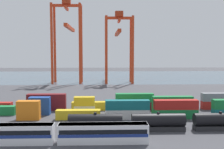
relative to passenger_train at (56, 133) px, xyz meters
The scene contains 31 objects.
ground_plane 62.84m from the passenger_train, 75.89° to the left, with size 420.00×420.00×0.00m, color #424247.
harbour_water 152.80m from the passenger_train, 84.25° to the left, with size 400.00×110.00×0.01m, color #475B6B.
passenger_train is the anchor object (origin of this frame).
freight_tank_row 23.65m from the passenger_train, 19.39° to the left, with size 41.77×2.93×4.39m.
shipping_container_0 21.96m from the passenger_train, 119.44° to the left, with size 6.04×2.44×2.60m, color orange.
shipping_container_1 22.01m from the passenger_train, 119.44° to the left, with size 6.04×2.44×2.60m, color orange.
shipping_container_2 19.31m from the passenger_train, 82.08° to the left, with size 12.10×2.44×2.60m, color gold.
shipping_container_3 25.00m from the passenger_train, 49.88° to the left, with size 12.10×2.44×2.60m, color silver.
shipping_container_4 25.05m from the passenger_train, 49.88° to the left, with size 12.10×2.44×2.60m, color #146066.
shipping_container_5 35.20m from the passenger_train, 32.89° to the left, with size 12.10×2.44×2.60m, color #197538.
shipping_container_6 35.23m from the passenger_train, 32.89° to the left, with size 12.10×2.44×2.60m, color #AD211C.
shipping_container_7 47.06m from the passenger_train, 23.96° to the left, with size 6.04×2.44×2.60m, color #146066.
shipping_container_8 47.08m from the passenger_train, 23.96° to the left, with size 6.04×2.44×2.60m, color #197538.
shipping_container_13 26.63m from the passenger_train, 110.17° to the left, with size 6.04×2.44×2.60m, color #1C4299.
shipping_container_14 26.68m from the passenger_train, 110.17° to the left, with size 6.04×2.44×2.60m, color #1C4299.
shipping_container_15 25.31m from the passenger_train, 81.04° to the left, with size 6.04×2.44×2.60m, color silver.
shipping_container_16 25.35m from the passenger_train, 81.04° to the left, with size 6.04×2.44×2.60m, color gold.
shipping_container_17 30.26m from the passenger_train, 55.68° to the left, with size 6.04×2.44×2.60m, color gold.
shipping_container_18 39.19m from the passenger_train, 39.63° to the left, with size 12.10×2.44×2.60m, color #197538.
shipping_container_19 39.22m from the passenger_train, 39.63° to the left, with size 12.10×2.44×2.60m, color #197538.
shipping_container_20 38.11m from the passenger_train, 125.91° to the left, with size 6.04×2.44×2.60m, color #AD211C.
shipping_container_21 32.00m from the passenger_train, 105.24° to the left, with size 12.10×2.44×2.60m, color maroon.
shipping_container_22 32.03m from the passenger_train, 105.24° to the left, with size 12.10×2.44×2.60m, color maroon.
shipping_container_23 31.36m from the passenger_train, 79.83° to the left, with size 12.10×2.44×2.60m, color gold.
shipping_container_24 36.50m from the passenger_train, 57.74° to the left, with size 12.10×2.44×2.60m, color maroon.
shipping_container_25 36.54m from the passenger_train, 57.74° to the left, with size 12.10×2.44×2.60m, color #197538.
shipping_container_26 45.50m from the passenger_train, 42.72° to the left, with size 12.10×2.44×2.60m, color slate.
shipping_container_27 56.54m from the passenger_train, 33.08° to the left, with size 12.10×2.44×2.60m, color #AD211C.
shipping_container_28 56.56m from the passenger_train, 33.08° to the left, with size 12.10×2.44×2.60m, color slate.
gantry_crane_west 115.26m from the passenger_train, 96.21° to the left, with size 17.97×41.98×50.16m.
gantry_crane_central 115.72m from the passenger_train, 80.23° to the left, with size 17.11×41.65×42.97m.
Camera 1 is at (-5.87, -72.93, 18.12)m, focal length 42.25 mm.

